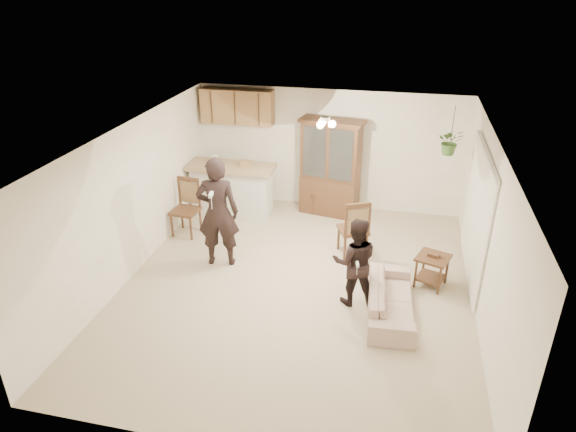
% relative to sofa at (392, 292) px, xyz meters
% --- Properties ---
extents(floor, '(6.50, 6.50, 0.00)m').
position_rel_sofa_xyz_m(floor, '(-1.51, 0.41, -0.37)').
color(floor, '#BCA68E').
rests_on(floor, ground).
extents(ceiling, '(5.50, 6.50, 0.02)m').
position_rel_sofa_xyz_m(ceiling, '(-1.51, 0.41, 2.13)').
color(ceiling, white).
rests_on(ceiling, wall_back).
extents(wall_back, '(5.50, 0.02, 2.50)m').
position_rel_sofa_xyz_m(wall_back, '(-1.51, 3.66, 0.88)').
color(wall_back, white).
rests_on(wall_back, ground).
extents(wall_front, '(5.50, 0.02, 2.50)m').
position_rel_sofa_xyz_m(wall_front, '(-1.51, -2.84, 0.88)').
color(wall_front, white).
rests_on(wall_front, ground).
extents(wall_left, '(0.02, 6.50, 2.50)m').
position_rel_sofa_xyz_m(wall_left, '(-4.26, 0.41, 0.88)').
color(wall_left, white).
rests_on(wall_left, ground).
extents(wall_right, '(0.02, 6.50, 2.50)m').
position_rel_sofa_xyz_m(wall_right, '(1.24, 0.41, 0.88)').
color(wall_right, white).
rests_on(wall_right, ground).
extents(breakfast_bar, '(1.60, 0.55, 1.00)m').
position_rel_sofa_xyz_m(breakfast_bar, '(-3.36, 2.76, 0.13)').
color(breakfast_bar, silver).
rests_on(breakfast_bar, floor).
extents(bar_top, '(1.75, 0.70, 0.08)m').
position_rel_sofa_xyz_m(bar_top, '(-3.36, 2.76, 0.68)').
color(bar_top, tan).
rests_on(bar_top, breakfast_bar).
extents(upper_cabinets, '(1.50, 0.34, 0.70)m').
position_rel_sofa_xyz_m(upper_cabinets, '(-3.41, 3.48, 1.73)').
color(upper_cabinets, olive).
rests_on(upper_cabinets, wall_back).
extents(vertical_blinds, '(0.06, 2.30, 2.10)m').
position_rel_sofa_xyz_m(vertical_blinds, '(1.20, 1.31, 0.73)').
color(vertical_blinds, white).
rests_on(vertical_blinds, wall_right).
extents(ceiling_fixture, '(0.36, 0.36, 0.20)m').
position_rel_sofa_xyz_m(ceiling_fixture, '(-1.31, 1.61, 2.03)').
color(ceiling_fixture, beige).
rests_on(ceiling_fixture, ceiling).
extents(hanging_plant, '(0.43, 0.37, 0.48)m').
position_rel_sofa_xyz_m(hanging_plant, '(0.79, 2.81, 1.48)').
color(hanging_plant, '#295421').
rests_on(hanging_plant, ceiling).
extents(plant_cord, '(0.01, 0.01, 0.65)m').
position_rel_sofa_xyz_m(plant_cord, '(0.79, 2.81, 1.81)').
color(plant_cord, black).
rests_on(plant_cord, ceiling).
extents(sofa, '(0.85, 1.92, 0.73)m').
position_rel_sofa_xyz_m(sofa, '(0.00, 0.00, 0.00)').
color(sofa, beige).
rests_on(sofa, floor).
extents(adult, '(0.72, 0.54, 1.80)m').
position_rel_sofa_xyz_m(adult, '(-2.95, 0.84, 0.53)').
color(adult, black).
rests_on(adult, floor).
extents(child, '(0.74, 0.63, 1.35)m').
position_rel_sofa_xyz_m(child, '(-0.58, 0.17, 0.31)').
color(child, black).
rests_on(child, floor).
extents(china_hutch, '(1.34, 0.71, 2.00)m').
position_rel_sofa_xyz_m(china_hutch, '(-1.42, 3.27, 0.62)').
color(china_hutch, '#392514').
rests_on(china_hutch, floor).
extents(side_table, '(0.62, 0.62, 0.59)m').
position_rel_sofa_xyz_m(side_table, '(0.60, 0.91, -0.09)').
color(side_table, '#392514').
rests_on(side_table, floor).
extents(chair_bar, '(0.52, 0.52, 1.10)m').
position_rel_sofa_xyz_m(chair_bar, '(-3.95, 1.71, -0.06)').
color(chair_bar, '#392514').
rests_on(chair_bar, floor).
extents(chair_hutch_left, '(0.58, 0.58, 0.93)m').
position_rel_sofa_xyz_m(chair_hutch_left, '(-1.71, 3.32, -0.10)').
color(chair_hutch_left, '#392514').
rests_on(chair_hutch_left, floor).
extents(chair_hutch_right, '(0.63, 0.63, 1.09)m').
position_rel_sofa_xyz_m(chair_hutch_right, '(-0.75, 1.64, -0.06)').
color(chair_hutch_right, '#392514').
rests_on(chair_hutch_right, floor).
extents(controller_adult, '(0.08, 0.17, 0.05)m').
position_rel_sofa_xyz_m(controller_adult, '(-2.87, 0.39, 1.12)').
color(controller_adult, white).
rests_on(controller_adult, adult).
extents(controller_child, '(0.06, 0.13, 0.04)m').
position_rel_sofa_xyz_m(controller_child, '(-0.51, -0.15, 0.50)').
color(controller_child, white).
rests_on(controller_child, child).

